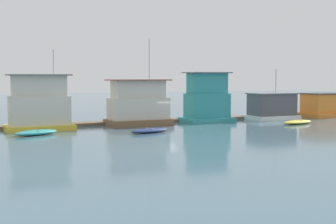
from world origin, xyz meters
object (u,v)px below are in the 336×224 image
(houseboat_white, at_px, (272,107))
(dinghy_navy, at_px, (150,130))
(houseboat_orange, at_px, (325,105))
(dinghy_teal, at_px, (36,133))
(dinghy_yellow, at_px, (298,122))
(mooring_post_far_left, at_px, (122,115))
(houseboat_brown, at_px, (138,105))
(houseboat_yellow, at_px, (39,106))
(houseboat_teal, at_px, (207,100))

(houseboat_white, relative_size, dinghy_navy, 1.45)
(houseboat_orange, height_order, dinghy_navy, houseboat_orange)
(dinghy_teal, xyz_separation_m, dinghy_navy, (9.69, -2.47, -0.02))
(dinghy_yellow, relative_size, mooring_post_far_left, 2.13)
(houseboat_brown, height_order, houseboat_orange, houseboat_brown)
(houseboat_white, height_order, houseboat_orange, houseboat_white)
(dinghy_navy, distance_m, mooring_post_far_left, 7.75)
(houseboat_yellow, distance_m, houseboat_orange, 35.49)
(houseboat_yellow, bearing_deg, houseboat_orange, 0.73)
(houseboat_orange, distance_m, dinghy_yellow, 10.99)
(houseboat_yellow, distance_m, dinghy_navy, 10.94)
(dinghy_navy, height_order, mooring_post_far_left, mooring_post_far_left)
(houseboat_teal, height_order, mooring_post_far_left, houseboat_teal)
(houseboat_orange, height_order, mooring_post_far_left, houseboat_orange)
(houseboat_yellow, height_order, dinghy_navy, houseboat_yellow)
(dinghy_navy, bearing_deg, mooring_post_far_left, 89.92)
(dinghy_navy, height_order, dinghy_yellow, dinghy_navy)
(houseboat_brown, relative_size, houseboat_teal, 1.63)
(houseboat_orange, relative_size, dinghy_teal, 1.38)
(houseboat_orange, xyz_separation_m, mooring_post_far_left, (-26.72, 1.06, -0.43))
(houseboat_brown, bearing_deg, houseboat_white, -0.89)
(houseboat_white, relative_size, houseboat_orange, 1.03)
(houseboat_brown, distance_m, dinghy_navy, 7.11)
(houseboat_teal, height_order, houseboat_white, houseboat_white)
(houseboat_brown, bearing_deg, houseboat_yellow, -177.21)
(houseboat_brown, distance_m, houseboat_white, 16.92)
(houseboat_white, relative_size, dinghy_yellow, 1.39)
(houseboat_orange, bearing_deg, houseboat_yellow, -179.27)
(dinghy_yellow, height_order, mooring_post_far_left, mooring_post_far_left)
(dinghy_navy, bearing_deg, houseboat_yellow, 144.71)
(houseboat_brown, distance_m, houseboat_orange, 25.30)
(houseboat_brown, distance_m, mooring_post_far_left, 2.08)
(houseboat_yellow, height_order, houseboat_orange, houseboat_yellow)
(houseboat_yellow, xyz_separation_m, houseboat_teal, (18.34, 0.39, 0.12))
(dinghy_teal, distance_m, dinghy_navy, 10.00)
(dinghy_navy, distance_m, dinghy_yellow, 17.53)
(houseboat_yellow, relative_size, dinghy_teal, 1.82)
(houseboat_teal, height_order, dinghy_navy, houseboat_teal)
(mooring_post_far_left, bearing_deg, houseboat_white, -4.00)
(houseboat_white, distance_m, houseboat_orange, 8.38)
(houseboat_white, bearing_deg, mooring_post_far_left, 176.00)
(houseboat_teal, distance_m, mooring_post_far_left, 9.76)
(dinghy_navy, bearing_deg, dinghy_yellow, 2.58)
(houseboat_yellow, bearing_deg, houseboat_teal, 1.21)
(dinghy_navy, relative_size, dinghy_yellow, 0.96)
(houseboat_white, xyz_separation_m, dinghy_yellow, (-0.83, -5.64, -1.30))
(houseboat_orange, height_order, dinghy_teal, houseboat_orange)
(houseboat_yellow, height_order, houseboat_brown, houseboat_brown)
(dinghy_yellow, bearing_deg, houseboat_brown, 159.84)
(mooring_post_far_left, bearing_deg, houseboat_brown, -35.56)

